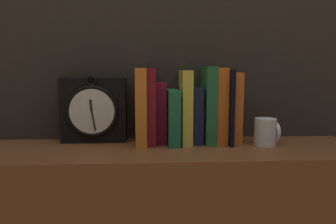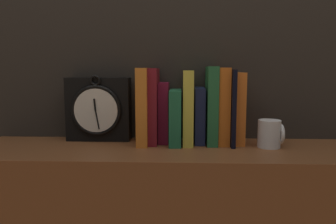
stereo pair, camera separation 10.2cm
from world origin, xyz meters
name	(u,v)px [view 1 (the left image)]	position (x,y,z in m)	size (l,w,h in m)	color
wall_back	(165,28)	(0.00, 0.19, 1.30)	(6.00, 0.05, 2.60)	#2D2823
clock	(94,110)	(-0.25, 0.11, 1.01)	(0.22, 0.08, 0.23)	black
book_slot0_orange	(142,106)	(-0.08, 0.07, 1.03)	(0.04, 0.16, 0.25)	orange
book_slot1_maroon	(151,106)	(-0.05, 0.08, 1.03)	(0.03, 0.14, 0.25)	maroon
book_slot2_maroon	(161,113)	(-0.02, 0.10, 1.00)	(0.03, 0.11, 0.20)	maroon
book_slot3_green	(173,117)	(0.02, 0.07, 0.99)	(0.04, 0.16, 0.18)	#206944
book_slot4_yellow	(186,107)	(0.06, 0.08, 1.02)	(0.03, 0.15, 0.25)	#DCCF45
book_slot5_navy	(196,115)	(0.10, 0.09, 1.00)	(0.03, 0.12, 0.19)	#1B234D
book_slot6_green	(208,105)	(0.14, 0.08, 1.03)	(0.03, 0.14, 0.26)	#246538
book_slot7_orange	(219,105)	(0.18, 0.09, 1.03)	(0.04, 0.13, 0.25)	orange
book_slot8_black	(227,106)	(0.21, 0.08, 1.03)	(0.01, 0.15, 0.25)	black
book_slot9_orange	(234,107)	(0.23, 0.09, 1.02)	(0.03, 0.12, 0.24)	orange
mug	(266,132)	(0.33, 0.03, 0.95)	(0.08, 0.07, 0.09)	white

